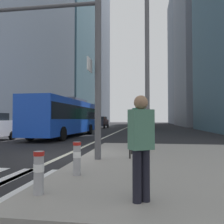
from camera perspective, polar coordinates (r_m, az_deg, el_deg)
ground_plane at (r=29.19m, az=1.77°, el=-4.74°), size 160.00×160.00×0.00m
median_island at (r=8.37m, az=23.64°, el=-11.54°), size 9.00×10.00×0.15m
lane_centre_line at (r=39.13m, az=3.45°, el=-3.98°), size 0.20×80.00×0.01m
office_tower_left_mid at (r=60.58m, az=-11.29°, el=17.45°), size 11.87×21.24×42.84m
office_tower_left_far at (r=84.31m, az=-5.49°, el=15.42°), size 11.39×18.41×52.82m
office_tower_right_mid at (r=56.85m, az=22.89°, el=18.03°), size 12.73×18.27×41.28m
office_tower_right_far at (r=80.12m, az=18.35°, el=12.51°), size 10.96×19.43×42.29m
city_bus_blue_oncoming at (r=20.10m, az=-11.52°, el=-0.82°), size 2.87×11.45×3.40m
city_bus_red_receding at (r=38.62m, az=7.38°, el=-1.28°), size 2.71×11.14×3.40m
city_bus_red_distant at (r=61.26m, az=7.96°, el=-1.45°), size 2.82×10.71×3.40m
car_oncoming_mid at (r=39.18m, az=-2.77°, el=-2.53°), size 2.19×4.31×1.94m
car_receding_near at (r=47.68m, az=8.39°, el=-2.38°), size 2.04×4.49×1.94m
car_receding_far at (r=48.58m, az=7.02°, el=-2.37°), size 2.10×4.19×1.94m
traffic_signal_gantry at (r=9.00m, az=-18.49°, el=15.30°), size 6.79×0.65×6.00m
street_lamp_post at (r=11.03m, az=8.71°, el=18.22°), size 5.50×0.32×8.00m
bollard_front at (r=4.50m, az=-17.75°, el=-13.63°), size 0.20×0.20×0.78m
bollard_left at (r=5.74m, az=-8.71°, el=-10.92°), size 0.20×0.20×0.81m
pedestrian_railing at (r=9.56m, az=5.09°, el=-5.83°), size 0.06×3.14×0.98m
pedestrian_waiting at (r=3.87m, az=7.24°, el=-7.42°), size 0.45×0.40×1.76m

